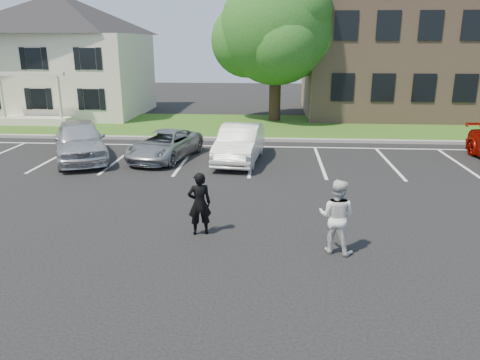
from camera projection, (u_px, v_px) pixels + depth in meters
name	position (u px, v px, depth m)	size (l,w,h in m)	color
ground_plane	(237.00, 239.00, 11.78)	(90.00, 90.00, 0.00)	black
curb	(256.00, 140.00, 23.23)	(40.00, 0.30, 0.15)	gray
grass_strip	(259.00, 126.00, 27.06)	(44.00, 8.00, 0.08)	#205014
stall_lines	(285.00, 156.00, 20.24)	(34.00, 5.36, 0.01)	silver
house	(64.00, 56.00, 30.67)	(10.30, 9.22, 7.60)	beige
office_building	(476.00, 51.00, 30.64)	(22.40, 10.40, 8.30)	#917257
tree	(278.00, 31.00, 27.47)	(7.80, 7.20, 8.80)	black
man_black_suit	(199.00, 204.00, 11.87)	(0.60, 0.39, 1.64)	black
man_white_shirt	(336.00, 216.00, 10.82)	(0.86, 0.67, 1.78)	silver
car_silver_west	(80.00, 140.00, 19.34)	(1.96, 4.87, 1.66)	silver
car_silver_minivan	(165.00, 145.00, 19.58)	(1.96, 4.26, 1.18)	#96999D
car_white_sedan	(240.00, 143.00, 19.20)	(1.56, 4.48, 1.48)	silver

